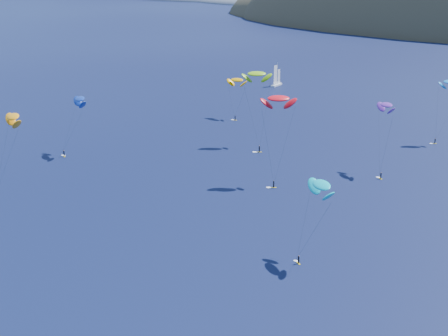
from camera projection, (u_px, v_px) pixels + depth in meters
headland at (220, 0)px, 922.96m from camera, size 460.00×250.00×60.00m
sailboat at (276, 84)px, 297.53m from camera, size 8.91×7.77×11.33m
kitesurfer_1 at (237, 80)px, 236.02m from camera, size 8.25×7.18×16.64m
kitesurfer_2 at (13, 117)px, 153.89m from camera, size 9.57×11.23×23.76m
kitesurfer_3 at (257, 74)px, 200.31m from camera, size 12.36×14.00×25.59m
kitesurfer_5 at (321, 185)px, 123.71m from camera, size 9.30×9.59×18.29m
kitesurfer_6 at (386, 105)px, 175.45m from camera, size 8.02×12.35×21.26m
kitesurfer_9 at (279, 99)px, 165.45m from camera, size 9.91×10.76×25.64m
kitesurfer_10 at (80, 99)px, 192.03m from camera, size 9.35×11.21×19.55m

